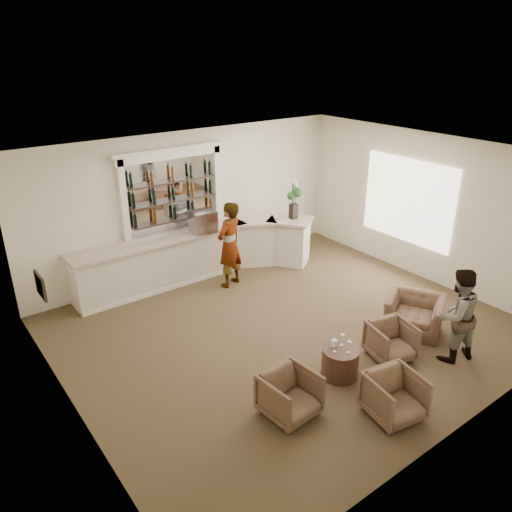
{
  "coord_description": "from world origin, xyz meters",
  "views": [
    {
      "loc": [
        -5.4,
        -6.21,
        5.1
      ],
      "look_at": [
        -0.08,
        0.9,
        1.24
      ],
      "focal_mm": 35.0,
      "sensor_mm": 36.0,
      "label": 1
    }
  ],
  "objects_px": {
    "bar_counter": "(198,254)",
    "armchair_center": "(394,396)",
    "sommelier": "(229,245)",
    "espresso_machine": "(203,221)",
    "armchair_far": "(414,314)",
    "cocktail_table": "(340,363)",
    "armchair_left": "(290,395)",
    "flower_vase": "(294,197)",
    "guest": "(456,315)",
    "armchair_right": "(391,341)"
  },
  "relations": [
    {
      "from": "armchair_right",
      "to": "armchair_center",
      "type": "bearing_deg",
      "value": -125.05
    },
    {
      "from": "armchair_right",
      "to": "bar_counter",
      "type": "bearing_deg",
      "value": 115.79
    },
    {
      "from": "bar_counter",
      "to": "espresso_machine",
      "type": "distance_m",
      "value": 0.82
    },
    {
      "from": "armchair_left",
      "to": "espresso_machine",
      "type": "xyz_separation_m",
      "value": [
        1.44,
        4.73,
        1.03
      ]
    },
    {
      "from": "cocktail_table",
      "to": "espresso_machine",
      "type": "height_order",
      "value": "espresso_machine"
    },
    {
      "from": "flower_vase",
      "to": "cocktail_table",
      "type": "bearing_deg",
      "value": -120.97
    },
    {
      "from": "sommelier",
      "to": "armchair_right",
      "type": "distance_m",
      "value": 4.1
    },
    {
      "from": "sommelier",
      "to": "armchair_right",
      "type": "relative_size",
      "value": 2.69
    },
    {
      "from": "cocktail_table",
      "to": "armchair_right",
      "type": "distance_m",
      "value": 1.09
    },
    {
      "from": "sommelier",
      "to": "espresso_machine",
      "type": "distance_m",
      "value": 0.83
    },
    {
      "from": "sommelier",
      "to": "armchair_left",
      "type": "bearing_deg",
      "value": 48.78
    },
    {
      "from": "bar_counter",
      "to": "armchair_left",
      "type": "xyz_separation_m",
      "value": [
        -1.34,
        -4.81,
        -0.23
      ]
    },
    {
      "from": "armchair_left",
      "to": "cocktail_table",
      "type": "bearing_deg",
      "value": 4.92
    },
    {
      "from": "espresso_machine",
      "to": "flower_vase",
      "type": "bearing_deg",
      "value": -7.09
    },
    {
      "from": "guest",
      "to": "armchair_left",
      "type": "relative_size",
      "value": 2.21
    },
    {
      "from": "armchair_center",
      "to": "armchair_far",
      "type": "distance_m",
      "value": 2.57
    },
    {
      "from": "guest",
      "to": "flower_vase",
      "type": "relative_size",
      "value": 1.75
    },
    {
      "from": "bar_counter",
      "to": "armchair_center",
      "type": "xyz_separation_m",
      "value": [
        -0.15,
        -5.75,
        -0.23
      ]
    },
    {
      "from": "armchair_far",
      "to": "armchair_right",
      "type": "bearing_deg",
      "value": -102.6
    },
    {
      "from": "cocktail_table",
      "to": "armchair_center",
      "type": "xyz_separation_m",
      "value": [
        -0.07,
        -1.15,
        0.1
      ]
    },
    {
      "from": "armchair_left",
      "to": "flower_vase",
      "type": "distance_m",
      "value": 5.71
    },
    {
      "from": "guest",
      "to": "armchair_far",
      "type": "xyz_separation_m",
      "value": [
        0.24,
        0.95,
        -0.5
      ]
    },
    {
      "from": "armchair_center",
      "to": "armchair_right",
      "type": "height_order",
      "value": "armchair_center"
    },
    {
      "from": "guest",
      "to": "armchair_right",
      "type": "bearing_deg",
      "value": -22.2
    },
    {
      "from": "espresso_machine",
      "to": "flower_vase",
      "type": "height_order",
      "value": "flower_vase"
    },
    {
      "from": "sommelier",
      "to": "guest",
      "type": "height_order",
      "value": "sommelier"
    },
    {
      "from": "guest",
      "to": "flower_vase",
      "type": "distance_m",
      "value": 4.86
    },
    {
      "from": "sommelier",
      "to": "armchair_left",
      "type": "xyz_separation_m",
      "value": [
        -1.69,
        -4.05,
        -0.62
      ]
    },
    {
      "from": "armchair_right",
      "to": "guest",
      "type": "bearing_deg",
      "value": -23.29
    },
    {
      "from": "bar_counter",
      "to": "guest",
      "type": "bearing_deg",
      "value": -71.29
    },
    {
      "from": "espresso_machine",
      "to": "armchair_far",
      "type": "bearing_deg",
      "value": -58.95
    },
    {
      "from": "cocktail_table",
      "to": "armchair_far",
      "type": "distance_m",
      "value": 2.15
    },
    {
      "from": "cocktail_table",
      "to": "flower_vase",
      "type": "bearing_deg",
      "value": 59.03
    },
    {
      "from": "armchair_left",
      "to": "flower_vase",
      "type": "xyz_separation_m",
      "value": [
        3.64,
        4.18,
        1.34
      ]
    },
    {
      "from": "guest",
      "to": "flower_vase",
      "type": "xyz_separation_m",
      "value": [
        0.48,
        4.76,
        0.84
      ]
    },
    {
      "from": "espresso_machine",
      "to": "sommelier",
      "type": "bearing_deg",
      "value": -62.85
    },
    {
      "from": "armchair_center",
      "to": "armchair_far",
      "type": "bearing_deg",
      "value": 41.16
    },
    {
      "from": "armchair_left",
      "to": "espresso_machine",
      "type": "relative_size",
      "value": 1.4
    },
    {
      "from": "armchair_far",
      "to": "cocktail_table",
      "type": "bearing_deg",
      "value": -115.07
    },
    {
      "from": "sommelier",
      "to": "armchair_right",
      "type": "bearing_deg",
      "value": 80.6
    },
    {
      "from": "cocktail_table",
      "to": "guest",
      "type": "xyz_separation_m",
      "value": [
        1.91,
        -0.79,
        0.59
      ]
    },
    {
      "from": "sommelier",
      "to": "armchair_center",
      "type": "bearing_deg",
      "value": 65.75
    },
    {
      "from": "guest",
      "to": "armchair_left",
      "type": "distance_m",
      "value": 3.26
    },
    {
      "from": "armchair_right",
      "to": "espresso_machine",
      "type": "bearing_deg",
      "value": 114.8
    },
    {
      "from": "cocktail_table",
      "to": "guest",
      "type": "bearing_deg",
      "value": -22.53
    },
    {
      "from": "cocktail_table",
      "to": "espresso_machine",
      "type": "bearing_deg",
      "value": 87.7
    },
    {
      "from": "bar_counter",
      "to": "armchair_right",
      "type": "xyz_separation_m",
      "value": [
        1.0,
        -4.76,
        -0.25
      ]
    },
    {
      "from": "flower_vase",
      "to": "armchair_right",
      "type": "bearing_deg",
      "value": -107.56
    },
    {
      "from": "cocktail_table",
      "to": "armchair_far",
      "type": "xyz_separation_m",
      "value": [
        2.14,
        0.16,
        0.09
      ]
    },
    {
      "from": "cocktail_table",
      "to": "armchair_left",
      "type": "distance_m",
      "value": 1.28
    }
  ]
}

